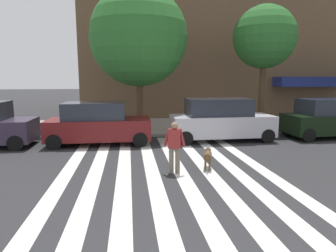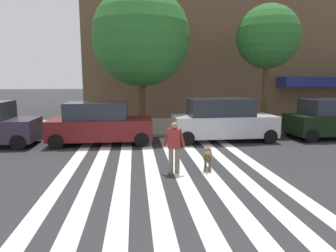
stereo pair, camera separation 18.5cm
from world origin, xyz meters
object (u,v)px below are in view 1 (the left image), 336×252
(parked_car_behind_first, at_px, (98,124))
(street_tree_nearest, at_px, (139,37))
(parked_car_fourth_in_line, at_px, (330,119))
(street_tree_middle, at_px, (264,38))
(pedestrian_dog_walker, at_px, (174,145))
(parked_car_third_in_line, at_px, (221,120))
(dog_on_leash, at_px, (208,156))
(pedestrian_bystander, at_px, (304,112))

(parked_car_behind_first, height_order, street_tree_nearest, street_tree_nearest)
(parked_car_fourth_in_line, distance_m, street_tree_nearest, 10.72)
(street_tree_middle, bearing_deg, pedestrian_dog_walker, -130.14)
(parked_car_fourth_in_line, height_order, pedestrian_dog_walker, parked_car_fourth_in_line)
(parked_car_third_in_line, bearing_deg, parked_car_behind_first, 179.99)
(parked_car_behind_first, xyz_separation_m, dog_on_leash, (3.96, -4.32, -0.49))
(street_tree_middle, relative_size, pedestrian_dog_walker, 4.23)
(parked_car_behind_first, height_order, pedestrian_bystander, parked_car_behind_first)
(parked_car_fourth_in_line, distance_m, street_tree_middle, 5.72)
(parked_car_third_in_line, height_order, pedestrian_bystander, parked_car_third_in_line)
(street_tree_middle, bearing_deg, pedestrian_bystander, -25.51)
(parked_car_behind_first, xyz_separation_m, parked_car_third_in_line, (5.76, -0.00, 0.06))
(parked_car_behind_first, height_order, parked_car_fourth_in_line, parked_car_fourth_in_line)
(parked_car_behind_first, height_order, dog_on_leash, parked_car_behind_first)
(parked_car_fourth_in_line, distance_m, dog_on_leash, 8.72)
(parked_car_fourth_in_line, xyz_separation_m, pedestrian_dog_walker, (-8.72, -4.62, -0.03))
(street_tree_middle, relative_size, pedestrian_bystander, 4.23)
(street_tree_nearest, xyz_separation_m, street_tree_middle, (7.17, 0.30, 0.16))
(parked_car_third_in_line, relative_size, street_tree_middle, 0.70)
(street_tree_middle, xyz_separation_m, pedestrian_bystander, (2.11, -1.01, -4.20))
(parked_car_fourth_in_line, xyz_separation_m, street_tree_nearest, (-9.53, 2.62, 4.16))
(pedestrian_bystander, bearing_deg, parked_car_fourth_in_line, -82.51)
(pedestrian_dog_walker, bearing_deg, parked_car_behind_first, 121.12)
(parked_car_behind_first, relative_size, street_tree_nearest, 0.61)
(pedestrian_dog_walker, bearing_deg, parked_car_fourth_in_line, 27.93)
(parked_car_third_in_line, bearing_deg, street_tree_middle, 40.75)
(parked_car_third_in_line, bearing_deg, dog_on_leash, -112.68)
(street_tree_middle, distance_m, pedestrian_bystander, 4.81)
(parked_car_behind_first, bearing_deg, parked_car_fourth_in_line, -0.01)
(parked_car_fourth_in_line, bearing_deg, pedestrian_bystander, 97.49)
(street_tree_nearest, relative_size, pedestrian_bystander, 4.62)
(parked_car_fourth_in_line, relative_size, street_tree_middle, 0.68)
(parked_car_behind_first, xyz_separation_m, street_tree_nearest, (1.99, 2.62, 4.19))
(pedestrian_bystander, bearing_deg, street_tree_middle, 154.49)
(parked_car_third_in_line, xyz_separation_m, pedestrian_bystander, (5.50, 1.92, 0.08))
(pedestrian_dog_walker, height_order, pedestrian_bystander, pedestrian_bystander)
(parked_car_behind_first, bearing_deg, pedestrian_dog_walker, -58.88)
(parked_car_fourth_in_line, height_order, pedestrian_bystander, parked_car_fourth_in_line)
(pedestrian_dog_walker, relative_size, dog_on_leash, 1.72)
(pedestrian_bystander, bearing_deg, street_tree_nearest, 175.68)
(parked_car_third_in_line, distance_m, street_tree_nearest, 6.18)
(parked_car_fourth_in_line, distance_m, pedestrian_dog_walker, 9.87)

